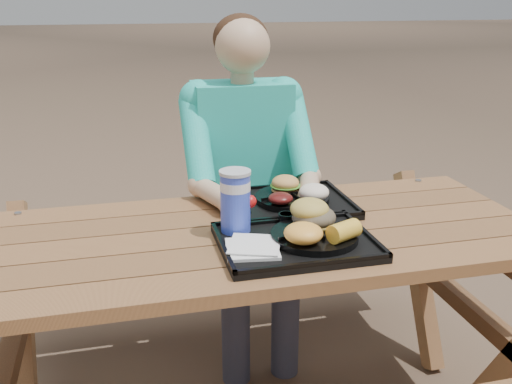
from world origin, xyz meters
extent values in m
cube|color=black|center=(0.09, -0.14, 0.76)|extent=(0.45, 0.35, 0.02)
cube|color=black|center=(0.15, 0.18, 0.76)|extent=(0.45, 0.35, 0.02)
cylinder|color=black|center=(0.14, -0.15, 0.78)|extent=(0.26, 0.26, 0.02)
cylinder|color=black|center=(0.18, 0.19, 0.78)|extent=(0.26, 0.26, 0.02)
cube|color=white|center=(-0.06, -0.18, 0.78)|extent=(0.17, 0.17, 0.02)
cylinder|color=#1B34CE|center=(-0.07, -0.03, 0.86)|extent=(0.09, 0.09, 0.18)
cylinder|color=black|center=(0.10, -0.01, 0.79)|extent=(0.05, 0.05, 0.03)
cylinder|color=gold|center=(0.14, -0.03, 0.78)|extent=(0.05, 0.05, 0.03)
ellipsoid|color=#FFB643|center=(0.09, -0.20, 0.82)|extent=(0.11, 0.11, 0.06)
cube|color=black|center=(-0.02, 0.18, 0.77)|extent=(0.06, 0.18, 0.01)
ellipsoid|color=#541210|center=(0.11, 0.12, 0.81)|extent=(0.08, 0.08, 0.04)
ellipsoid|color=white|center=(0.23, 0.12, 0.82)|extent=(0.10, 0.10, 0.06)
camera|label=1|loc=(-0.40, -1.61, 1.46)|focal=40.00mm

